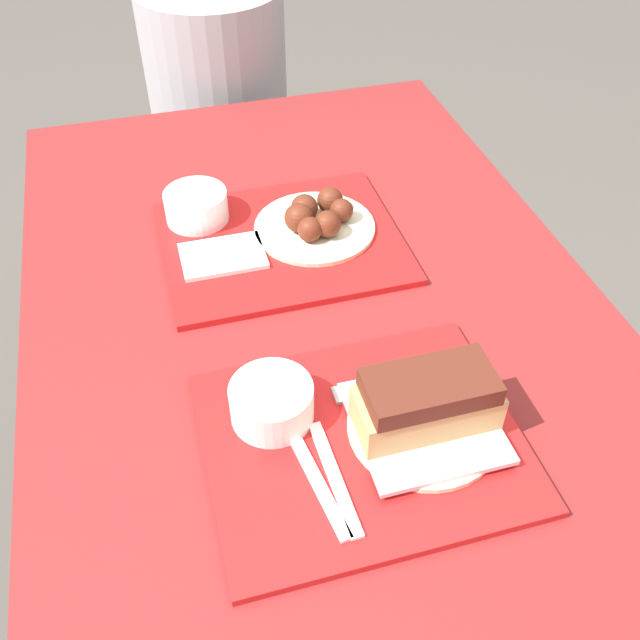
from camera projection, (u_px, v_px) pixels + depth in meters
name	position (u px, v px, depth m)	size (l,w,h in m)	color
ground_plane	(331.00, 591.00, 1.55)	(12.00, 12.00, 0.00)	#4C4742
picnic_table	(335.00, 395.00, 1.10)	(0.89, 1.60, 0.75)	maroon
picnic_bench_far	(230.00, 188.00, 1.99)	(0.84, 0.28, 0.47)	maroon
tray_near	(362.00, 441.00, 0.91)	(0.40, 0.33, 0.01)	red
tray_far	(282.00, 242.00, 1.21)	(0.40, 0.33, 0.01)	red
bowl_coleslaw_near	(272.00, 401.00, 0.91)	(0.11, 0.11, 0.05)	white
brisket_sandwich_plate	(426.00, 409.00, 0.89)	(0.20, 0.20, 0.10)	beige
plastic_fork_near	(317.00, 482.00, 0.86)	(0.04, 0.17, 0.00)	white
plastic_knife_near	(335.00, 477.00, 0.86)	(0.02, 0.17, 0.00)	white
condiment_packet	(347.00, 393.00, 0.96)	(0.04, 0.03, 0.01)	#A59E93
bowl_coleslaw_far	(196.00, 204.00, 1.23)	(0.11, 0.11, 0.05)	white
wings_plate_far	(316.00, 219.00, 1.21)	(0.21, 0.21, 0.06)	beige
napkin_far	(223.00, 256.00, 1.17)	(0.14, 0.10, 0.01)	white
person_seated_across	(216.00, 67.00, 1.75)	(0.35, 0.35, 0.67)	#9E9EA3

